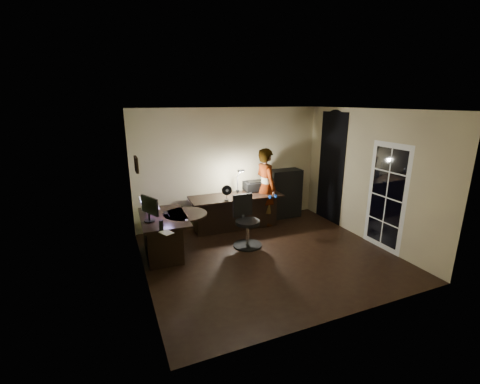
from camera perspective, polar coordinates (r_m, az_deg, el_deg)
name	(u,v)px	position (r m, az deg, el deg)	size (l,w,h in m)	color
floor	(268,256)	(6.25, 5.09, -11.22)	(4.50, 4.00, 0.01)	black
ceiling	(272,109)	(5.57, 5.79, 14.45)	(4.50, 4.00, 0.01)	silver
wall_back	(230,167)	(7.54, -1.76, 4.52)	(4.50, 0.01, 2.70)	#BEB188
wall_front	(347,226)	(4.19, 18.42, -5.77)	(4.50, 0.01, 2.70)	#BEB188
wall_left	(140,202)	(5.14, -17.40, -1.71)	(0.01, 4.00, 2.70)	#BEB188
wall_right	(368,176)	(7.09, 21.75, 2.63)	(0.01, 4.00, 2.70)	#BEB188
green_wall_overlay	(141,202)	(5.14, -17.24, -1.69)	(0.00, 4.00, 2.70)	#4D5D2B
arched_doorway	(331,168)	(7.93, 15.90, 4.11)	(0.01, 0.90, 2.60)	black
french_door	(386,197)	(6.78, 24.58, -0.88)	(0.02, 0.92, 2.10)	white
framed_picture	(136,164)	(5.46, -17.96, 4.68)	(0.04, 0.30, 0.25)	black
desk_left	(165,236)	(6.27, -13.24, -7.56)	(0.82, 1.34, 0.77)	black
desk_right	(236,212)	(7.33, -0.68, -3.59)	(2.09, 0.73, 0.78)	black
cabinet	(284,193)	(8.10, 7.88, -0.25)	(0.81, 0.40, 1.21)	black
laptop_stand	(151,210)	(6.34, -15.61, -3.17)	(0.22, 0.18, 0.09)	silver
laptop	(150,202)	(6.29, -15.71, -1.80)	(0.34, 0.32, 0.24)	silver
monitor	(149,212)	(5.89, -15.87, -3.50)	(0.10, 0.49, 0.32)	black
mouse	(187,220)	(5.79, -9.45, -4.96)	(0.05, 0.08, 0.03)	silver
phone	(166,213)	(6.26, -13.07, -3.64)	(0.07, 0.14, 0.01)	black
pen	(169,216)	(6.10, -12.52, -4.12)	(0.01, 0.14, 0.01)	black
speaker	(161,225)	(5.43, -13.83, -5.80)	(0.07, 0.07, 0.18)	black
notepad	(166,233)	(5.35, -12.96, -7.04)	(0.16, 0.22, 0.01)	silver
desk_fan	(227,193)	(6.80, -2.39, -0.11)	(0.21, 0.12, 0.33)	black
headphones	(273,196)	(7.01, 5.87, -0.73)	(0.18, 0.07, 0.08)	#0C3398
printer	(255,185)	(7.59, 2.62, 1.17)	(0.49, 0.38, 0.22)	black
desk_lamp	(237,180)	(7.33, -0.45, 2.19)	(0.15, 0.27, 0.60)	black
office_chair	(248,222)	(6.41, 1.36, -5.36)	(0.58, 0.58, 1.03)	black
person	(266,187)	(7.48, 4.60, 0.89)	(0.65, 0.43, 1.82)	#D8A88C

